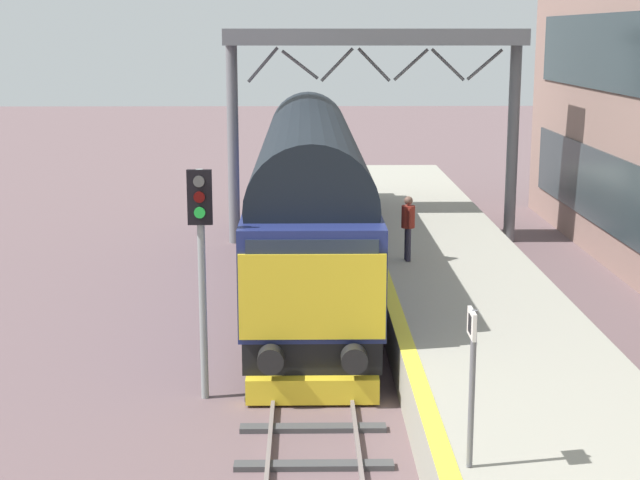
% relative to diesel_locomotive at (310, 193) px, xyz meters
% --- Properties ---
extents(ground_plane, '(140.00, 140.00, 0.00)m').
position_rel_diesel_locomotive_xyz_m(ground_plane, '(-0.00, -5.48, -2.48)').
color(ground_plane, '#6A5356').
rests_on(ground_plane, ground).
extents(track_main, '(2.50, 60.00, 0.15)m').
position_rel_diesel_locomotive_xyz_m(track_main, '(-0.00, -5.48, -2.42)').
color(track_main, slate).
rests_on(track_main, ground).
extents(station_platform, '(4.00, 44.00, 1.01)m').
position_rel_diesel_locomotive_xyz_m(station_platform, '(3.60, -5.48, -1.98)').
color(station_platform, '#A3A091').
rests_on(station_platform, ground).
extents(diesel_locomotive, '(2.74, 17.65, 4.68)m').
position_rel_diesel_locomotive_xyz_m(diesel_locomotive, '(0.00, 0.00, 0.00)').
color(diesel_locomotive, black).
rests_on(diesel_locomotive, ground).
extents(signal_post_near, '(0.44, 0.22, 4.29)m').
position_rel_diesel_locomotive_xyz_m(signal_post_near, '(-2.00, -8.34, 0.29)').
color(signal_post_near, gray).
rests_on(signal_post_near, ground).
extents(platform_number_sign, '(0.10, 0.44, 2.16)m').
position_rel_diesel_locomotive_xyz_m(platform_number_sign, '(2.04, -13.43, -0.05)').
color(platform_number_sign, slate).
rests_on(platform_number_sign, station_platform).
extents(waiting_passenger, '(0.36, 0.51, 1.64)m').
position_rel_diesel_locomotive_xyz_m(waiting_passenger, '(2.47, -1.51, -0.49)').
color(waiting_passenger, '#312E3F').
rests_on(waiting_passenger, station_platform).
extents(overhead_footbridge, '(9.30, 2.00, 6.77)m').
position_rel_diesel_locomotive_xyz_m(overhead_footbridge, '(2.05, 5.33, 3.54)').
color(overhead_footbridge, slate).
rests_on(overhead_footbridge, ground).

